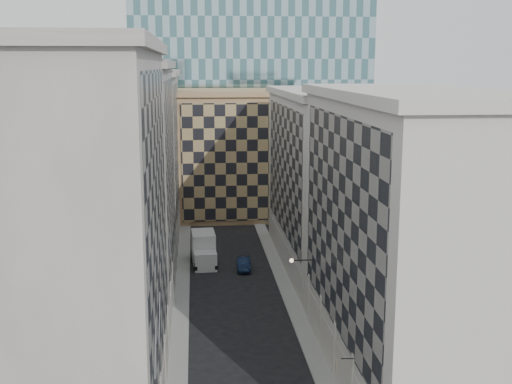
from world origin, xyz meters
TOP-DOWN VIEW (x-y plane):
  - sidewalk_west at (-5.25, 30.00)m, footprint 1.50×100.00m
  - sidewalk_east at (5.25, 30.00)m, footprint 1.50×100.00m
  - bldg_left_a at (-10.88, 11.00)m, footprint 10.80×22.80m
  - bldg_left_b at (-10.88, 33.00)m, footprint 10.80×22.80m
  - bldg_left_c at (-10.88, 55.00)m, footprint 10.80×22.80m
  - bldg_right_a at (10.88, 15.00)m, footprint 10.80×26.80m
  - bldg_right_b at (10.89, 42.00)m, footprint 10.80×28.80m
  - tan_block at (2.00, 67.90)m, footprint 16.80×14.80m
  - church_tower at (0.00, 82.00)m, footprint 7.20×7.20m
  - flagpoles_left at (-5.90, 6.00)m, footprint 0.10×6.33m
  - bracket_lamp at (4.38, 24.00)m, footprint 1.98×0.36m
  - box_truck at (-2.89, 43.66)m, footprint 2.90×6.47m
  - dark_car at (1.44, 40.93)m, footprint 1.59×4.16m
  - shop_sign at (4.96, 9.63)m, footprint 1.17×0.70m

SIDE VIEW (x-z plane):
  - sidewalk_west at x=-5.25m, z-range 0.00..0.15m
  - sidewalk_east at x=5.25m, z-range 0.00..0.15m
  - dark_car at x=1.44m, z-range 0.00..1.35m
  - box_truck at x=-2.89m, z-range -0.23..3.26m
  - shop_sign at x=4.96m, z-range 3.44..4.23m
  - bracket_lamp at x=4.38m, z-range 6.02..6.38m
  - flagpoles_left at x=-5.90m, z-range 6.83..9.17m
  - tan_block at x=2.00m, z-range 0.04..18.84m
  - bldg_right_b at x=10.89m, z-range 0.00..19.70m
  - bldg_right_a at x=10.88m, z-range -0.03..20.67m
  - bldg_left_c at x=-10.88m, z-range -0.02..21.68m
  - bldg_left_b at x=-10.88m, z-range -0.03..22.67m
  - bldg_left_a at x=-10.88m, z-range -0.03..23.67m
  - church_tower at x=0.00m, z-range 1.20..52.70m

